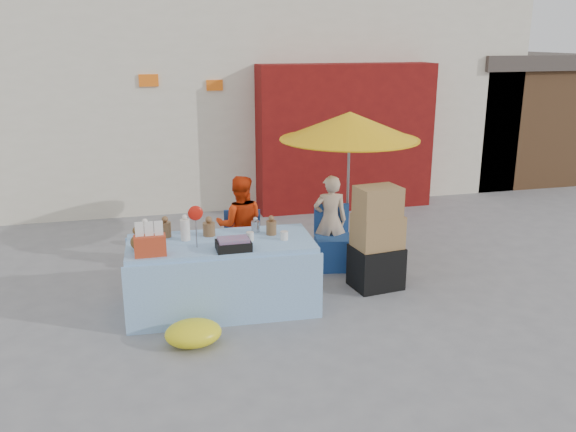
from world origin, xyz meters
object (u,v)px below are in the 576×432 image
object	(u,v)px
chair_left	(243,257)
umbrella	(350,126)
market_table	(221,274)
box_stack	(377,242)
vendor_orange	(240,225)
chair_right	(333,250)
vendor_beige	(330,220)

from	to	relation	value
chair_left	umbrella	size ratio (longest dim) A/B	0.41
market_table	box_stack	size ratio (longest dim) A/B	1.67
vendor_orange	box_stack	size ratio (longest dim) A/B	1.01
box_stack	chair_left	bearing A→B (deg)	153.07
chair_right	box_stack	xyz separation A→B (m)	(0.31, -0.79, 0.35)
vendor_orange	umbrella	size ratio (longest dim) A/B	0.64
box_stack	vendor_orange	bearing A→B (deg)	149.32
chair_right	box_stack	size ratio (longest dim) A/B	0.65
chair_left	chair_right	size ratio (longest dim) A/B	1.00
chair_left	vendor_beige	world-z (taller)	vendor_beige
chair_left	vendor_orange	xyz separation A→B (m)	(-0.00, 0.13, 0.41)
chair_left	box_stack	size ratio (longest dim) A/B	0.65
umbrella	box_stack	size ratio (longest dim) A/B	1.59
vendor_orange	umbrella	distance (m)	1.98
box_stack	vendor_beige	bearing A→B (deg)	108.44
chair_left	umbrella	bearing A→B (deg)	20.56
chair_right	vendor_beige	xyz separation A→B (m)	(-0.00, 0.13, 0.38)
chair_left	box_stack	world-z (taller)	box_stack
chair_left	vendor_orange	bearing A→B (deg)	101.32
market_table	chair_right	world-z (taller)	market_table
chair_right	vendor_beige	world-z (taller)	vendor_beige
umbrella	box_stack	xyz separation A→B (m)	(0.01, -1.07, -1.29)
box_stack	market_table	bearing A→B (deg)	-176.13
chair_left	vendor_beige	bearing A→B (deg)	16.29
box_stack	chair_right	bearing A→B (deg)	111.14
market_table	umbrella	xyz separation A→B (m)	(1.97, 1.21, 1.47)
vendor_orange	box_stack	distance (m)	1.81
market_table	chair_left	bearing A→B (deg)	68.12
market_table	vendor_orange	xyz separation A→B (m)	(0.42, 1.06, 0.24)
market_table	chair_left	size ratio (longest dim) A/B	2.59
market_table	vendor_beige	size ratio (longest dim) A/B	1.73
market_table	chair_right	xyz separation A→B (m)	(1.67, 0.92, -0.17)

